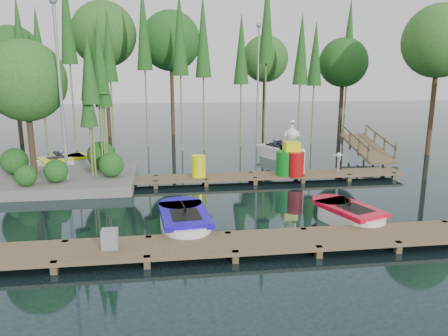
{
  "coord_description": "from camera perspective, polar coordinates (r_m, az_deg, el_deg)",
  "views": [
    {
      "loc": [
        -1.65,
        -15.0,
        4.72
      ],
      "look_at": [
        0.5,
        0.5,
        1.1
      ],
      "focal_mm": 35.0,
      "sensor_mm": 36.0,
      "label": 1
    }
  ],
  "objects": [
    {
      "name": "lamp_rear",
      "position": [
        26.61,
        4.46,
        12.0
      ],
      "size": [
        0.3,
        0.3,
        7.25
      ],
      "color": "gray",
      "rests_on": "ground"
    },
    {
      "name": "near_dock",
      "position": [
        11.54,
        0.97,
        -9.86
      ],
      "size": [
        18.0,
        1.5,
        0.5
      ],
      "color": "brown",
      "rests_on": "ground"
    },
    {
      "name": "tree_screen",
      "position": [
        25.63,
        -9.11,
        16.0
      ],
      "size": [
        34.42,
        18.53,
        10.31
      ],
      "color": "#412E1B",
      "rests_on": "ground"
    },
    {
      "name": "boat_red",
      "position": [
        14.06,
        15.97,
        -5.99
      ],
      "size": [
        2.03,
        2.92,
        0.9
      ],
      "rotation": [
        0.0,
        0.0,
        0.34
      ],
      "color": "white",
      "rests_on": "ground"
    },
    {
      "name": "island",
      "position": [
        18.93,
        -22.28,
        7.41
      ],
      "size": [
        6.2,
        4.2,
        6.75
      ],
      "color": "slate",
      "rests_on": "ground"
    },
    {
      "name": "ramp",
      "position": [
        24.35,
        18.2,
        2.6
      ],
      "size": [
        1.5,
        3.94,
        1.49
      ],
      "color": "brown",
      "rests_on": "ground"
    },
    {
      "name": "boat_yellow_far",
      "position": [
        22.31,
        -20.28,
        0.71
      ],
      "size": [
        2.82,
        2.23,
        1.29
      ],
      "rotation": [
        0.0,
        0.0,
        0.14
      ],
      "color": "white",
      "rests_on": "ground"
    },
    {
      "name": "boat_white_far",
      "position": [
        23.45,
        7.32,
        2.08
      ],
      "size": [
        2.48,
        3.18,
        1.37
      ],
      "rotation": [
        0.0,
        0.0,
        -0.4
      ],
      "color": "white",
      "rests_on": "ground"
    },
    {
      "name": "seagull_post",
      "position": [
        19.38,
        14.74,
        1.15
      ],
      "size": [
        0.53,
        0.29,
        0.85
      ],
      "color": "gray",
      "rests_on": "far_dock"
    },
    {
      "name": "ground_plane",
      "position": [
        15.81,
        -1.55,
        -4.35
      ],
      "size": [
        90.0,
        90.0,
        0.0
      ],
      "primitive_type": "plane",
      "color": "#1C3035"
    },
    {
      "name": "lamp_island",
      "position": [
        17.92,
        -20.68,
        10.74
      ],
      "size": [
        0.3,
        0.3,
        7.25
      ],
      "color": "gray",
      "rests_on": "ground"
    },
    {
      "name": "far_dock",
      "position": [
        18.26,
        0.69,
        -1.21
      ],
      "size": [
        15.0,
        1.2,
        0.5
      ],
      "color": "brown",
      "rests_on": "ground"
    },
    {
      "name": "boat_blue",
      "position": [
        12.92,
        -5.2,
        -7.09
      ],
      "size": [
        1.57,
        3.06,
        1.0
      ],
      "rotation": [
        0.0,
        0.0,
        0.08
      ],
      "color": "white",
      "rests_on": "ground"
    },
    {
      "name": "utility_cabinet",
      "position": [
        11.39,
        -14.68,
        -8.93
      ],
      "size": [
        0.4,
        0.34,
        0.49
      ],
      "primitive_type": "cube",
      "color": "gray",
      "rests_on": "near_dock"
    },
    {
      "name": "drum_cluster",
      "position": [
        18.51,
        8.9,
        1.21
      ],
      "size": [
        1.34,
        1.23,
        2.31
      ],
      "color": "#0C7218",
      "rests_on": "far_dock"
    },
    {
      "name": "yellow_barrel",
      "position": [
        18.0,
        -3.34,
        0.25
      ],
      "size": [
        0.6,
        0.6,
        0.9
      ],
      "primitive_type": "cylinder",
      "color": "#E8F20C",
      "rests_on": "far_dock"
    }
  ]
}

